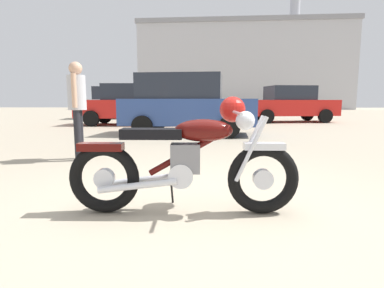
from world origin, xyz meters
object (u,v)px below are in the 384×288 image
Objects in this scene: dark_sedan_left at (123,102)px; blue_hatchback_right at (186,104)px; bystander at (77,100)px; silver_sedan_mid at (130,105)px; white_estate_far at (289,104)px; vintage_motorcycle at (189,160)px.

blue_hatchback_right is at bearing 106.25° from dark_sedan_left.
silver_sedan_mid reaches higher than bystander.
silver_sedan_mid is 1.04× the size of blue_hatchback_right.
white_estate_far is at bearing -165.07° from silver_sedan_mid.
dark_sedan_left is at bearing 105.40° from vintage_motorcycle.
bystander is at bearing 127.96° from vintage_motorcycle.
bystander is (-2.00, 2.49, 0.53)m from vintage_motorcycle.
white_estate_far is 7.15m from blue_hatchback_right.
blue_hatchback_right is 8.93m from dark_sedan_left.
vintage_motorcycle is 3.24m from bystander.
blue_hatchback_right reaches higher than dark_sedan_left.
silver_sedan_mid is 4.36m from blue_hatchback_right.
white_estate_far is (4.21, 12.07, 0.34)m from vintage_motorcycle.
white_estate_far is (6.21, 9.58, -0.18)m from bystander.
vintage_motorcycle is 12.79m from white_estate_far.
white_estate_far is 1.09× the size of blue_hatchback_right.
bystander is at bearing 95.87° from silver_sedan_mid.
white_estate_far is at bearing 69.96° from vintage_motorcycle.
blue_hatchback_right is 0.82× the size of dark_sedan_left.
silver_sedan_mid is 7.32m from white_estate_far.
blue_hatchback_right is (-0.35, 6.55, 0.43)m from vintage_motorcycle.
vintage_motorcycle is 1.25× the size of bystander.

